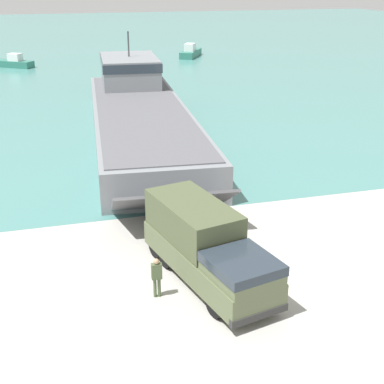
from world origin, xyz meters
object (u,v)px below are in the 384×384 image
soldier_on_ramp (157,275)px  moored_boat_b (14,63)px  landing_craft (138,109)px  moored_boat_a (191,52)px  military_truck (206,246)px

soldier_on_ramp → moored_boat_b: moored_boat_b is taller
landing_craft → moored_boat_a: size_ratio=4.78×
landing_craft → moored_boat_b: (-11.59, 39.54, -1.20)m
landing_craft → soldier_on_ramp: size_ratio=19.32×
landing_craft → military_truck: size_ratio=4.14×
landing_craft → moored_boat_b: 41.22m
military_truck → moored_boat_b: size_ratio=1.37×
moored_boat_a → moored_boat_b: 28.38m
landing_craft → moored_boat_b: landing_craft is taller
landing_craft → military_truck: (-1.57, -25.23, -0.24)m
military_truck → moored_boat_b: bearing=175.8°
soldier_on_ramp → moored_boat_b: 66.08m
landing_craft → moored_boat_a: landing_craft is taller
soldier_on_ramp → moored_boat_a: (20.57, 69.09, -0.31)m
soldier_on_ramp → landing_craft: bearing=175.0°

